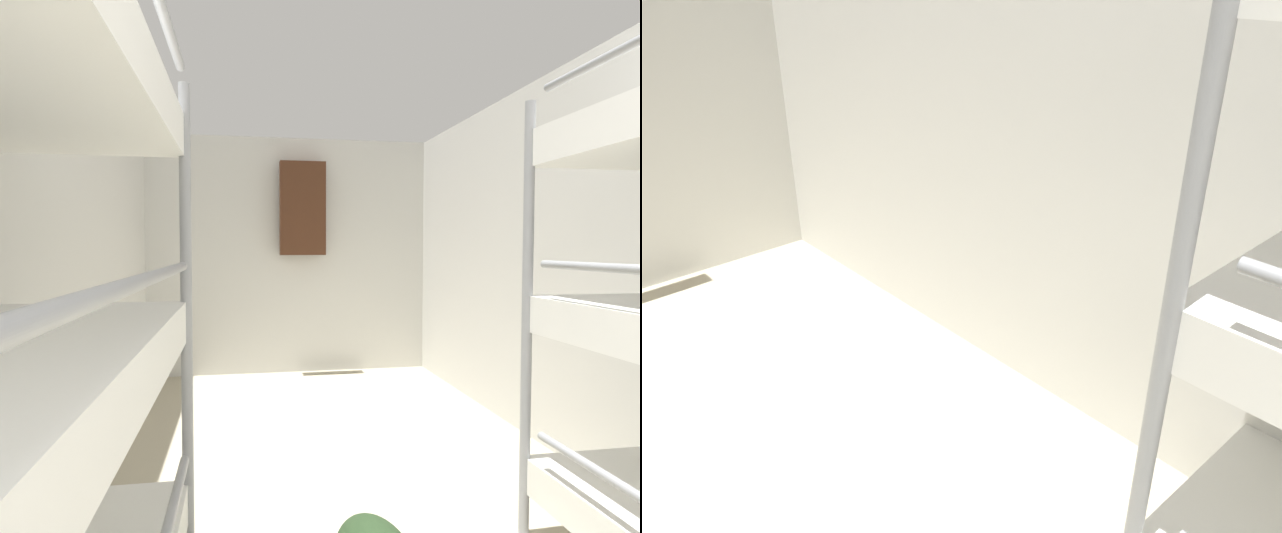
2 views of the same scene
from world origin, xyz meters
The scene contains 4 objects.
wall_left centered at (-1.41, 2.66, 1.16)m, with size 0.06×5.44×2.32m.
wall_right centered at (1.41, 2.66, 1.16)m, with size 0.06×5.44×2.32m.
wall_back centered at (0.00, 5.35, 1.16)m, with size 2.88×0.06×2.32m.
hanging_coat centered at (0.11, 5.20, 1.62)m, with size 0.44×0.12×0.90m.
Camera 1 is at (-0.52, 0.39, 1.26)m, focal length 28.00 mm.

